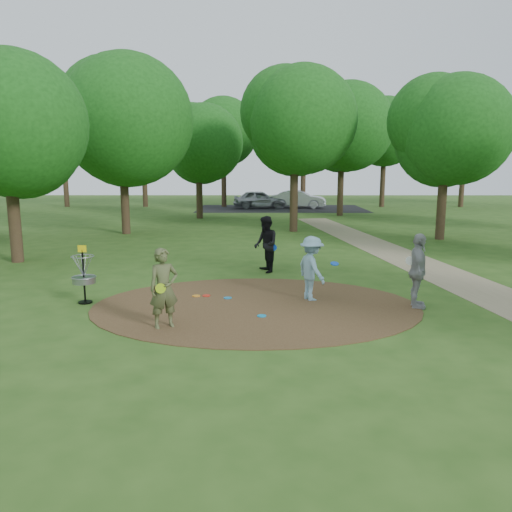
{
  "coord_description": "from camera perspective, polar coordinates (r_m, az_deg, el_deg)",
  "views": [
    {
      "loc": [
        0.07,
        -12.39,
        3.55
      ],
      "look_at": [
        0.0,
        1.2,
        1.1
      ],
      "focal_mm": 35.0,
      "sensor_mm": 36.0,
      "label": 1
    }
  ],
  "objects": [
    {
      "name": "disc_ground_orange",
      "position": [
        13.89,
        -6.85,
        -4.54
      ],
      "size": [
        0.22,
        0.22,
        0.02
      ],
      "primitive_type": "cylinder",
      "color": "orange",
      "rests_on": "dirt_clearing"
    },
    {
      "name": "player_waiting_with_disc",
      "position": [
        13.2,
        18.01,
        -1.64
      ],
      "size": [
        0.69,
        1.19,
        1.91
      ],
      "color": "#9C9C9F",
      "rests_on": "ground"
    },
    {
      "name": "disc_golf_basket",
      "position": [
        13.76,
        -19.12,
        -1.57
      ],
      "size": [
        0.63,
        0.63,
        1.54
      ],
      "color": "black",
      "rests_on": "ground"
    },
    {
      "name": "disc_ground_cyan",
      "position": [
        13.61,
        -3.26,
        -4.8
      ],
      "size": [
        0.22,
        0.22,
        0.02
      ],
      "primitive_type": "cylinder",
      "color": "#1678B4",
      "rests_on": "dirt_clearing"
    },
    {
      "name": "disc_ground_blue",
      "position": [
        12.0,
        0.65,
        -6.85
      ],
      "size": [
        0.22,
        0.22,
        0.02
      ],
      "primitive_type": "cylinder",
      "color": "#0B86C2",
      "rests_on": "dirt_clearing"
    },
    {
      "name": "player_observer_with_disc",
      "position": [
        11.19,
        -10.49,
        -3.66
      ],
      "size": [
        0.78,
        0.69,
        1.8
      ],
      "color": "#4E5531",
      "rests_on": "ground"
    },
    {
      "name": "car_left",
      "position": [
        42.84,
        0.41,
        6.5
      ],
      "size": [
        4.63,
        2.19,
        1.53
      ],
      "primitive_type": "imported",
      "rotation": [
        0.0,
        0.0,
        1.66
      ],
      "color": "#94979B",
      "rests_on": "ground"
    },
    {
      "name": "disc_ground_red",
      "position": [
        13.89,
        -5.69,
        -4.52
      ],
      "size": [
        0.22,
        0.22,
        0.02
      ],
      "primitive_type": "cylinder",
      "color": "red",
      "rests_on": "dirt_clearing"
    },
    {
      "name": "footpath",
      "position": [
        16.16,
        23.78,
        -3.34
      ],
      "size": [
        7.55,
        39.89,
        0.01
      ],
      "primitive_type": "cube",
      "rotation": [
        0.0,
        0.0,
        0.14
      ],
      "color": "#8C7A5B",
      "rests_on": "ground"
    },
    {
      "name": "parking_lot",
      "position": [
        42.59,
        2.91,
        5.44
      ],
      "size": [
        14.0,
        8.0,
        0.01
      ],
      "primitive_type": "cube",
      "color": "black",
      "rests_on": "ground"
    },
    {
      "name": "player_throwing_with_disc",
      "position": [
        13.37,
        6.38,
        -1.43
      ],
      "size": [
        1.25,
        1.29,
        1.73
      ],
      "color": "#80AABF",
      "rests_on": "ground"
    },
    {
      "name": "car_right",
      "position": [
        43.12,
        4.89,
        6.48
      ],
      "size": [
        4.83,
        2.34,
        1.53
      ],
      "primitive_type": "imported",
      "rotation": [
        0.0,
        0.0,
        1.41
      ],
      "color": "#AEAFB6",
      "rests_on": "ground"
    },
    {
      "name": "ground",
      "position": [
        12.89,
        -0.03,
        -5.77
      ],
      "size": [
        100.0,
        100.0,
        0.0
      ],
      "primitive_type": "plane",
      "color": "#2D5119",
      "rests_on": "ground"
    },
    {
      "name": "player_walking_with_disc",
      "position": [
        16.81,
        1.12,
        1.34
      ],
      "size": [
        0.95,
        1.09,
        1.91
      ],
      "color": "black",
      "rests_on": "ground"
    },
    {
      "name": "dirt_clearing",
      "position": [
        12.89,
        -0.03,
        -5.72
      ],
      "size": [
        8.4,
        8.4,
        0.02
      ],
      "primitive_type": "cylinder",
      "color": "#47301C",
      "rests_on": "ground"
    },
    {
      "name": "tree_ring",
      "position": [
        22.33,
        4.88,
        14.61
      ],
      "size": [
        37.28,
        45.54,
        9.24
      ],
      "color": "#332316",
      "rests_on": "ground"
    }
  ]
}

